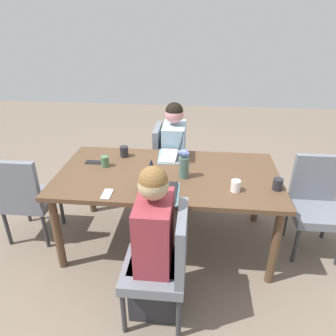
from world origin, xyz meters
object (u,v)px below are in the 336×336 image
Objects in this scene: chair_head_right_left_far at (316,200)px; coffee_mug_near_right at (105,161)px; coffee_mug_centre_right at (124,152)px; phone_black at (93,162)px; chair_near_left_mid at (164,261)px; chair_head_left_right_near at (26,195)px; flower_vase at (184,163)px; chair_far_left_near at (168,160)px; person_far_left_near at (174,160)px; laptop_near_left_mid at (159,188)px; phone_silver at (107,194)px; person_near_left_mid at (155,252)px; coffee_mug_centre_left at (236,186)px; dining_table at (168,181)px; coffee_mug_near_left at (278,184)px; laptop_far_left_near at (174,153)px.

coffee_mug_near_right is at bearing -179.81° from chair_head_right_left_far.
phone_black is (-0.26, -0.17, -0.05)m from coffee_mug_centre_right.
chair_head_left_right_near is at bearing 152.08° from chair_near_left_mid.
chair_head_left_right_near is 3.48× the size of flower_vase.
person_far_left_near reaches higher than chair_far_left_near.
person_far_left_near is 0.94m from coffee_mug_near_right.
laptop_near_left_mid is 0.41m from phone_silver.
chair_head_right_left_far is 6.00× the size of phone_black.
chair_head_left_right_near is 6.00× the size of phone_silver.
person_near_left_mid reaches higher than coffee_mug_centre_right.
coffee_mug_centre_left is at bearing -28.78° from coffee_mug_centre_right.
chair_head_left_right_near reaches higher than phone_black.
coffee_mug_centre_right reaches higher than dining_table.
coffee_mug_near_right is at bearing -25.86° from phone_black.
flower_vase is at bearing 77.12° from person_near_left_mid.
dining_table is 0.78m from person_near_left_mid.
coffee_mug_near_left is (-0.44, -0.28, 0.31)m from chair_head_right_left_far.
phone_black is (-0.78, 0.97, 0.26)m from chair_near_left_mid.
person_near_left_mid is at bearing -87.85° from laptop_near_left_mid.
dining_table is 0.63m from coffee_mug_centre_left.
coffee_mug_centre_left is at bearing -58.79° from chair_far_left_near.
chair_head_left_right_near is 9.68× the size of coffee_mug_centre_left.
person_far_left_near is at bearing -38.76° from chair_far_left_near.
laptop_far_left_near is (0.04, 1.11, 0.27)m from person_near_left_mid.
chair_head_left_right_near is at bearing -159.83° from phone_black.
coffee_mug_near_right is at bearing 125.68° from chair_near_left_mid.
person_near_left_mid is 7.97× the size of phone_black.
chair_head_left_right_near reaches higher than coffee_mug_near_left.
laptop_far_left_near reaches higher than chair_head_left_right_near.
dining_table is at bearing 84.52° from laptop_near_left_mid.
person_near_left_mid is 1.20m from coffee_mug_centre_right.
phone_silver is (0.02, -0.72, -0.05)m from coffee_mug_centre_right.
flower_vase reaches higher than laptop_near_left_mid.
flower_vase is 0.90m from phone_black.
laptop_near_left_mid is (-0.02, 0.42, 0.27)m from person_near_left_mid.
laptop_near_left_mid is at bearing -81.84° from phone_silver.
coffee_mug_centre_right reaches higher than coffee_mug_near_right.
chair_near_left_mid reaches higher than coffee_mug_centre_right.
dining_table is at bearing -33.86° from coffee_mug_centre_right.
phone_black is at bearing -133.68° from chair_far_left_near.
chair_far_left_near is 8.59× the size of coffee_mug_centre_right.
chair_near_left_mid is at bearing -143.44° from coffee_mug_near_left.
chair_head_right_left_far is (1.36, -0.67, -0.03)m from person_far_left_near.
chair_head_right_left_far is 1.85m from coffee_mug_centre_right.
laptop_far_left_near is 0.49m from coffee_mug_centre_right.
person_far_left_near is at bearing 44.33° from coffee_mug_centre_right.
coffee_mug_centre_left is (0.65, -1.07, 0.30)m from chair_far_left_near.
laptop_near_left_mid is at bearing -121.89° from flower_vase.
chair_far_left_near is 9.44× the size of coffee_mug_near_left.
chair_far_left_near is at bearing 104.39° from flower_vase.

